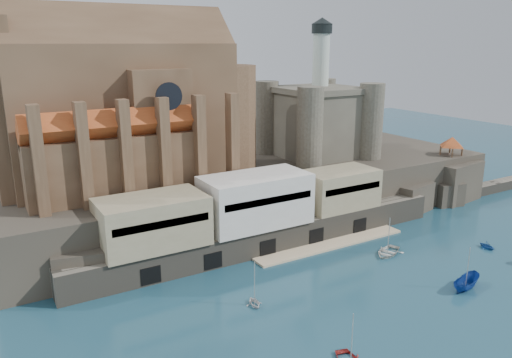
{
  "coord_description": "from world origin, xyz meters",
  "views": [
    {
      "loc": [
        -50.53,
        -44.94,
        34.21
      ],
      "look_at": [
        -4.85,
        32.0,
        9.62
      ],
      "focal_mm": 35.0,
      "sensor_mm": 36.0,
      "label": 1
    }
  ],
  "objects_px": {
    "boat_2": "(465,289)",
    "castle_keep": "(317,118)",
    "pavilion": "(452,143)",
    "church": "(134,113)"
  },
  "relations": [
    {
      "from": "castle_keep",
      "to": "boat_2",
      "type": "distance_m",
      "value": 49.71
    },
    {
      "from": "church",
      "to": "pavilion",
      "type": "bearing_deg",
      "value": -13.48
    },
    {
      "from": "boat_2",
      "to": "castle_keep",
      "type": "bearing_deg",
      "value": -20.97
    },
    {
      "from": "pavilion",
      "to": "boat_2",
      "type": "xyz_separation_m",
      "value": [
        -33.5,
        -30.51,
        -12.73
      ]
    },
    {
      "from": "pavilion",
      "to": "boat_2",
      "type": "height_order",
      "value": "pavilion"
    },
    {
      "from": "castle_keep",
      "to": "pavilion",
      "type": "xyz_separation_m",
      "value": [
        25.92,
        -15.08,
        -5.59
      ]
    },
    {
      "from": "church",
      "to": "pavilion",
      "type": "height_order",
      "value": "church"
    },
    {
      "from": "castle_keep",
      "to": "boat_2",
      "type": "xyz_separation_m",
      "value": [
        -7.57,
        -45.58,
        -18.31
      ]
    },
    {
      "from": "church",
      "to": "castle_keep",
      "type": "relative_size",
      "value": 1.6
    },
    {
      "from": "church",
      "to": "boat_2",
      "type": "xyz_separation_m",
      "value": [
        32.63,
        -46.36,
        -22.13
      ]
    }
  ]
}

